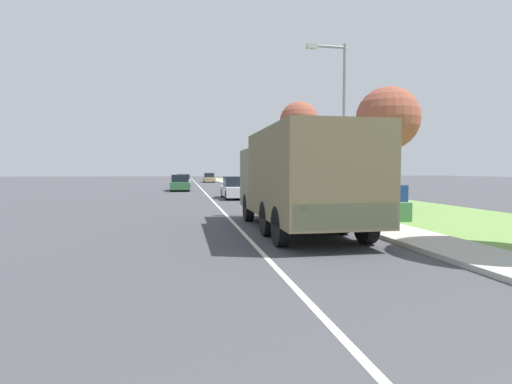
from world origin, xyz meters
TOP-DOWN VIEW (x-y plane):
  - ground_plane at (0.00, 40.00)m, footprint 180.00×180.00m
  - lane_centre_stripe at (0.00, 40.00)m, footprint 0.12×120.00m
  - sidewalk_right at (4.50, 40.00)m, footprint 1.80×120.00m
  - grass_strip_right at (8.90, 40.00)m, footprint 7.00×120.00m
  - military_truck at (1.77, 12.53)m, footprint 2.60×7.67m
  - car_nearest_ahead at (1.70, 27.48)m, footprint 1.71×4.59m
  - car_second_ahead at (-2.11, 38.59)m, footprint 1.75×4.85m
  - car_third_ahead at (-1.85, 50.68)m, footprint 1.75×4.42m
  - car_fourth_ahead at (2.17, 64.29)m, footprint 1.72×4.72m
  - pickup_truck at (7.55, 20.56)m, footprint 2.04×5.31m
  - lamp_post at (4.54, 16.16)m, footprint 1.69×0.24m
  - tree_mid_right at (7.76, 18.16)m, footprint 2.99×2.99m
  - tree_far_right at (7.18, 30.94)m, footprint 3.04×3.04m
  - utility_box at (6.20, 14.07)m, footprint 0.55×0.45m

SIDE VIEW (x-z plane):
  - ground_plane at x=0.00m, z-range 0.00..0.00m
  - lane_centre_stripe at x=0.00m, z-range 0.00..0.00m
  - grass_strip_right at x=8.90m, z-range 0.00..0.02m
  - sidewalk_right at x=4.50m, z-range 0.00..0.12m
  - utility_box at x=6.20m, z-range 0.02..0.72m
  - car_third_ahead at x=-1.85m, z-range -0.07..1.38m
  - car_fourth_ahead at x=2.17m, z-range -0.07..1.41m
  - car_nearest_ahead at x=1.70m, z-range -0.07..1.42m
  - car_second_ahead at x=-2.11m, z-range -0.07..1.43m
  - pickup_truck at x=7.55m, z-range -0.06..1.88m
  - military_truck at x=1.77m, z-range 0.17..3.26m
  - lamp_post at x=4.54m, z-range 0.79..7.73m
  - tree_mid_right at x=7.76m, z-range 1.42..7.26m
  - tree_far_right at x=7.18m, z-range 2.08..9.35m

